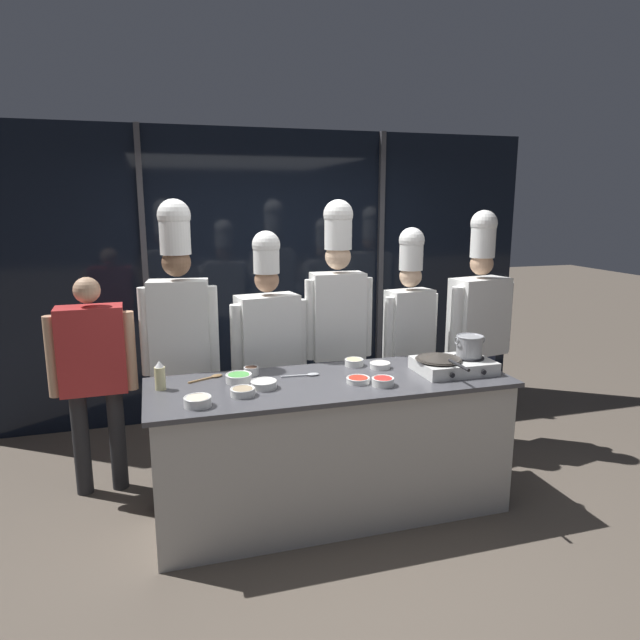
# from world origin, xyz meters

# --- Properties ---
(ground_plane) EXTENTS (24.00, 24.00, 0.00)m
(ground_plane) POSITION_xyz_m (0.00, 0.00, 0.00)
(ground_plane) COLOR brown
(window_wall_back) EXTENTS (5.29, 0.09, 2.70)m
(window_wall_back) POSITION_xyz_m (0.00, 1.95, 1.35)
(window_wall_back) COLOR black
(window_wall_back) RESTS_ON ground_plane
(demo_counter) EXTENTS (2.35, 0.81, 0.91)m
(demo_counter) POSITION_xyz_m (0.00, 0.00, 0.46)
(demo_counter) COLOR beige
(demo_counter) RESTS_ON ground_plane
(portable_stove) EXTENTS (0.50, 0.38, 0.10)m
(portable_stove) POSITION_xyz_m (0.86, -0.05, 0.96)
(portable_stove) COLOR silver
(portable_stove) RESTS_ON demo_counter
(frying_pan) EXTENTS (0.31, 0.54, 0.05)m
(frying_pan) POSITION_xyz_m (0.74, -0.06, 1.03)
(frying_pan) COLOR #38332D
(frying_pan) RESTS_ON portable_stove
(stock_pot) EXTENTS (0.21, 0.18, 0.15)m
(stock_pot) POSITION_xyz_m (0.97, -0.05, 1.09)
(stock_pot) COLOR #93969B
(stock_pot) RESTS_ON portable_stove
(squeeze_bottle_oil) EXTENTS (0.07, 0.07, 0.18)m
(squeeze_bottle_oil) POSITION_xyz_m (-1.06, 0.13, 1.00)
(squeeze_bottle_oil) COLOR beige
(squeeze_bottle_oil) RESTS_ON demo_counter
(prep_bowl_rice) EXTENTS (0.17, 0.17, 0.05)m
(prep_bowl_rice) POSITION_xyz_m (-0.45, -0.03, 0.94)
(prep_bowl_rice) COLOR white
(prep_bowl_rice) RESTS_ON demo_counter
(prep_bowl_mushrooms) EXTENTS (0.15, 0.15, 0.05)m
(prep_bowl_mushrooms) POSITION_xyz_m (-0.60, -0.13, 0.94)
(prep_bowl_mushrooms) COLOR white
(prep_bowl_mushrooms) RESTS_ON demo_counter
(prep_bowl_bell_pepper) EXTENTS (0.14, 0.14, 0.05)m
(prep_bowl_bell_pepper) POSITION_xyz_m (0.28, -0.19, 0.94)
(prep_bowl_bell_pepper) COLOR white
(prep_bowl_bell_pepper) RESTS_ON demo_counter
(prep_bowl_chili_flakes) EXTENTS (0.15, 0.15, 0.04)m
(prep_bowl_chili_flakes) POSITION_xyz_m (0.15, -0.09, 0.93)
(prep_bowl_chili_flakes) COLOR white
(prep_bowl_chili_flakes) RESTS_ON demo_counter
(prep_bowl_ginger) EXTENTS (0.13, 0.13, 0.05)m
(prep_bowl_ginger) POSITION_xyz_m (0.26, 0.27, 0.94)
(prep_bowl_ginger) COLOR white
(prep_bowl_ginger) RESTS_ON demo_counter
(prep_bowl_soy_glaze) EXTENTS (0.10, 0.10, 0.06)m
(prep_bowl_soy_glaze) POSITION_xyz_m (-0.48, 0.26, 0.94)
(prep_bowl_soy_glaze) COLOR white
(prep_bowl_soy_glaze) RESTS_ON demo_counter
(prep_bowl_onion) EXTENTS (0.14, 0.14, 0.04)m
(prep_bowl_onion) POSITION_xyz_m (0.41, 0.17, 0.93)
(prep_bowl_onion) COLOR white
(prep_bowl_onion) RESTS_ON demo_counter
(prep_bowl_chicken) EXTENTS (0.16, 0.16, 0.06)m
(prep_bowl_chicken) POSITION_xyz_m (-0.87, -0.24, 0.94)
(prep_bowl_chicken) COLOR white
(prep_bowl_chicken) RESTS_ON demo_counter
(prep_bowl_scallions) EXTENTS (0.17, 0.17, 0.05)m
(prep_bowl_scallions) POSITION_xyz_m (-0.58, 0.14, 0.94)
(prep_bowl_scallions) COLOR white
(prep_bowl_scallions) RESTS_ON demo_counter
(serving_spoon_slotted) EXTENTS (0.26, 0.06, 0.02)m
(serving_spoon_slotted) POSITION_xyz_m (-0.12, 0.14, 0.92)
(serving_spoon_slotted) COLOR #B2B5BA
(serving_spoon_slotted) RESTS_ON demo_counter
(serving_spoon_solid) EXTENTS (0.24, 0.14, 0.02)m
(serving_spoon_solid) POSITION_xyz_m (-0.73, 0.27, 0.92)
(serving_spoon_solid) COLOR olive
(serving_spoon_solid) RESTS_ON demo_counter
(person_guest) EXTENTS (0.58, 0.24, 1.55)m
(person_guest) POSITION_xyz_m (-1.50, 0.71, 0.93)
(person_guest) COLOR #232326
(person_guest) RESTS_ON ground_plane
(chef_head) EXTENTS (0.54, 0.27, 2.07)m
(chef_head) POSITION_xyz_m (-0.91, 0.68, 1.22)
(chef_head) COLOR #4C4C51
(chef_head) RESTS_ON ground_plane
(chef_sous) EXTENTS (0.59, 0.30, 1.84)m
(chef_sous) POSITION_xyz_m (-0.27, 0.71, 1.05)
(chef_sous) COLOR #4C4C51
(chef_sous) RESTS_ON ground_plane
(chef_line) EXTENTS (0.54, 0.23, 2.06)m
(chef_line) POSITION_xyz_m (0.30, 0.77, 1.22)
(chef_line) COLOR #2D3856
(chef_line) RESTS_ON ground_plane
(chef_pastry) EXTENTS (0.49, 0.25, 1.85)m
(chef_pastry) POSITION_xyz_m (0.90, 0.75, 1.09)
(chef_pastry) COLOR #4C4C51
(chef_pastry) RESTS_ON ground_plane
(chef_apprentice) EXTENTS (0.62, 0.33, 1.98)m
(chef_apprentice) POSITION_xyz_m (1.52, 0.70, 1.11)
(chef_apprentice) COLOR #2D3856
(chef_apprentice) RESTS_ON ground_plane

